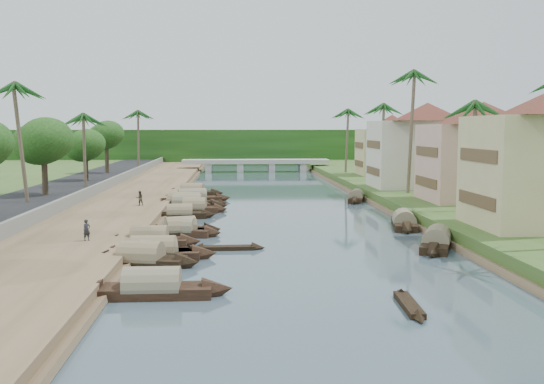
{
  "coord_description": "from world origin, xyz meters",
  "views": [
    {
      "loc": [
        -4.5,
        -44.04,
        8.3
      ],
      "look_at": [
        -0.57,
        15.8,
        2.0
      ],
      "focal_mm": 40.0,
      "sensor_mm": 36.0,
      "label": 1
    }
  ],
  "objects": [
    {
      "name": "sampan_11",
      "position": [
        -9.19,
        19.53,
        0.42
      ],
      "size": [
        8.69,
        3.71,
        2.41
      ],
      "rotation": [
        0.0,
        0.0,
        -0.22
      ],
      "color": "black",
      "rests_on": "ground"
    },
    {
      "name": "palm_1",
      "position": [
        16.0,
        6.71,
        10.21
      ],
      "size": [
        3.2,
        3.2,
        10.78
      ],
      "color": "brown",
      "rests_on": "ground"
    },
    {
      "name": "palm_2",
      "position": [
        15.0,
        21.49,
        14.01
      ],
      "size": [
        3.2,
        3.2,
        14.73
      ],
      "color": "brown",
      "rests_on": "ground"
    },
    {
      "name": "tree_6",
      "position": [
        24.0,
        30.57,
        6.12
      ],
      "size": [
        4.21,
        4.21,
        6.76
      ],
      "color": "#413325",
      "rests_on": "ground"
    },
    {
      "name": "person_far",
      "position": [
        -13.57,
        15.43,
        1.53
      ],
      "size": [
        0.87,
        0.79,
        1.45
      ],
      "primitive_type": "imported",
      "rotation": [
        0.0,
        0.0,
        3.55
      ],
      "color": "#3A3528",
      "rests_on": "left_bank"
    },
    {
      "name": "sampan_6",
      "position": [
        -8.56,
        2.72,
        0.41
      ],
      "size": [
        6.86,
        3.05,
        2.03
      ],
      "rotation": [
        0.0,
        0.0,
        -0.23
      ],
      "color": "black",
      "rests_on": "ground"
    },
    {
      "name": "ground",
      "position": [
        0.0,
        0.0,
        0.0
      ],
      "size": [
        220.0,
        220.0,
        0.0
      ],
      "primitive_type": "plane",
      "color": "#3D505B",
      "rests_on": "ground"
    },
    {
      "name": "canoe_2",
      "position": [
        -7.43,
        23.66,
        0.1
      ],
      "size": [
        4.87,
        2.58,
        0.72
      ],
      "rotation": [
        0.0,
        0.0,
        -0.4
      ],
      "color": "black",
      "rests_on": "ground"
    },
    {
      "name": "palm_5",
      "position": [
        -24.0,
        14.05,
        12.06
      ],
      "size": [
        3.2,
        3.2,
        12.48
      ],
      "color": "brown",
      "rests_on": "ground"
    },
    {
      "name": "palm_6",
      "position": [
        -22.0,
        29.09,
        9.65
      ],
      "size": [
        3.2,
        3.2,
        9.98
      ],
      "color": "brown",
      "rests_on": "ground"
    },
    {
      "name": "sampan_1",
      "position": [
        -10.04,
        -7.62,
        0.42
      ],
      "size": [
        7.6,
        3.26,
        2.21
      ],
      "rotation": [
        0.0,
        0.0,
        -0.22
      ],
      "color": "black",
      "rests_on": "ground"
    },
    {
      "name": "sampan_16",
      "position": [
        9.68,
        24.06,
        0.41
      ],
      "size": [
        3.44,
        7.58,
        1.88
      ],
      "rotation": [
        0.0,
        0.0,
        1.29
      ],
      "color": "black",
      "rests_on": "ground"
    },
    {
      "name": "road",
      "position": [
        -24.5,
        20.0,
        0.7
      ],
      "size": [
        8.0,
        180.0,
        1.4
      ],
      "primitive_type": "cube",
      "color": "black",
      "rests_on": "ground"
    },
    {
      "name": "sampan_7",
      "position": [
        -9.4,
        11.99,
        0.41
      ],
      "size": [
        6.95,
        1.83,
        1.88
      ],
      "rotation": [
        0.0,
        0.0,
        0.06
      ],
      "color": "black",
      "rests_on": "ground"
    },
    {
      "name": "bridge",
      "position": [
        0.0,
        72.0,
        1.72
      ],
      "size": [
        28.0,
        4.0,
        2.4
      ],
      "color": "#A2A298",
      "rests_on": "ground"
    },
    {
      "name": "tree_4",
      "position": [
        -24.0,
        37.99,
        5.98
      ],
      "size": [
        4.75,
        4.75,
        6.61
      ],
      "color": "#413325",
      "rests_on": "ground"
    },
    {
      "name": "sampan_4",
      "position": [
        -10.39,
        -1.39,
        0.41
      ],
      "size": [
        7.49,
        1.98,
        2.13
      ],
      "rotation": [
        0.0,
        0.0,
        -0.03
      ],
      "color": "black",
      "rests_on": "ground"
    },
    {
      "name": "sampan_14",
      "position": [
        9.76,
        -3.13,
        0.41
      ],
      "size": [
        4.97,
        8.76,
        2.15
      ],
      "rotation": [
        0.0,
        0.0,
        1.17
      ],
      "color": "black",
      "rests_on": "ground"
    },
    {
      "name": "sampan_15",
      "position": [
        9.92,
        5.51,
        0.41
      ],
      "size": [
        3.18,
        8.15,
        2.15
      ],
      "rotation": [
        0.0,
        0.0,
        1.37
      ],
      "color": "black",
      "rests_on": "ground"
    },
    {
      "name": "tree_5",
      "position": [
        -24.0,
        51.68,
        7.16
      ],
      "size": [
        4.93,
        4.93,
        7.89
      ],
      "color": "#413325",
      "rests_on": "ground"
    },
    {
      "name": "person_near",
      "position": [
        -14.28,
        -3.24,
        1.52
      ],
      "size": [
        0.62,
        0.61,
        1.44
      ],
      "primitive_type": "imported",
      "rotation": [
        0.0,
        0.0,
        0.72
      ],
      "color": "black",
      "rests_on": "left_bank"
    },
    {
      "name": "palm_7",
      "position": [
        14.0,
        53.44,
        10.96
      ],
      "size": [
        3.2,
        3.2,
        11.55
      ],
      "color": "brown",
      "rests_on": "ground"
    },
    {
      "name": "sampan_8",
      "position": [
        -8.27,
        16.0,
        0.41
      ],
      "size": [
        6.79,
        2.13,
        2.09
      ],
      "rotation": [
        0.0,
        0.0,
        -0.08
      ],
      "color": "black",
      "rests_on": "ground"
    },
    {
      "name": "building_mid",
      "position": [
        19.99,
        14.0,
        6.13
      ],
      "size": [
        14.11,
        14.11,
        9.7
      ],
      "color": "tan",
      "rests_on": "right_bank"
    },
    {
      "name": "right_bank",
      "position": [
        19.0,
        20.0,
        0.6
      ],
      "size": [
        16.0,
        180.0,
        1.2
      ],
      "primitive_type": "cube",
      "color": "#305321",
      "rests_on": "ground"
    },
    {
      "name": "sampan_2",
      "position": [
        -9.56,
        -5.64,
        0.42
      ],
      "size": [
        8.32,
        2.03,
        2.19
      ],
      "rotation": [
        0.0,
        0.0,
        -0.02
      ],
      "color": "black",
      "rests_on": "ground"
    },
    {
      "name": "sampan_5",
      "position": [
        -8.56,
        2.77,
        0.41
      ],
      "size": [
        6.9,
        3.51,
        2.16
      ],
      "rotation": [
        0.0,
        0.0,
        0.29
      ],
      "color": "black",
      "rests_on": "ground"
    },
    {
      "name": "retaining_wall",
      "position": [
        -20.2,
        20.0,
        1.35
      ],
      "size": [
        0.4,
        180.0,
        1.1
      ],
      "primitive_type": "cube",
      "color": "slate",
      "rests_on": "left_bank"
    },
    {
      "name": "left_bank",
      "position": [
        -16.0,
        20.0,
        0.4
      ],
      "size": [
        10.0,
        180.0,
        0.8
      ],
      "primitive_type": "cube",
      "color": "brown",
      "rests_on": "ground"
    },
    {
      "name": "sampan_3",
      "position": [
        -9.24,
        -5.8,
        0.41
      ],
      "size": [
        6.86,
        3.23,
        1.87
      ],
      "rotation": [
        0.0,
        0.0,
        0.29
      ],
      "color": "black",
      "rests_on": "ground"
    },
    {
      "name": "sampan_0",
      "position": [
        -8.51,
        -14.42,
        0.41
      ],
      "size": [
        8.21,
        1.92,
        2.17
      ],
      "rotation": [
        0.0,
        0.0,
        -0.0
      ],
      "color": "black",
      "rests_on": "ground"
    },
    {
      "name": "sampan_13",
      "position": [
        -9.48,
        31.4,
        0.42
      ],
      "size": [
        8.27,
        3.23,
        2.22
      ],
      "rotation": [
        0.0,
        0.0,
        -0.2
      ],
      "color": "black",
      "rests_on": "ground"
    },
    {
      "name": "canoe_0",
      "position": [
        3.67,
        -17.04,
        0.1
      ],
      "size": [
        1.02,
        5.28,
        0.69
      ],
      "rotation": [
        0.0,
        0.0,
        1.51
      ],
      "color": "black",
      "rests_on": "ground"
    },
    {
      "name": "tree_3",
      "position": [
        -24.0,
        20.18,
        6.9
      ],
      "size": [
        5.45,
        5.45,
        7.82
      ],
      "color": "#413325",
      "rests_on": "ground"
    },
    {
      "name": "sampan_9",
      "position": [
        -9.2,
        18.97,
        0.42
      ],
      "size": [
        8.8,
        2.47,
        2.2
      ],
      "rotation": [
        0.0,
        0.0,
        -0.09
      ],
      "color": "black",
      "rests_on": "ground"
    },
    {
      "name": "building_distant",
      "position": [
        19.99,
        48.0,
        5.88
      ],
      "size": [
        12.62,
        12.62,
        9.2
      ],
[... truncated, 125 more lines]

